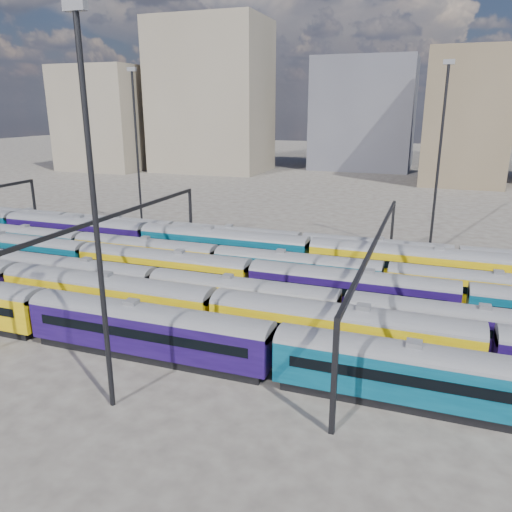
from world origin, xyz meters
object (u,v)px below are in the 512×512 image
(mast_2, at_px, (94,207))
(rake_0, at_px, (429,371))
(rake_1, at_px, (340,326))
(rake_2, at_px, (242,294))

(mast_2, bearing_deg, rake_0, 18.84)
(rake_1, xyz_separation_m, rake_2, (-10.42, 5.00, -0.38))
(rake_2, relative_size, mast_2, 5.31)
(rake_1, relative_size, rake_2, 0.82)
(rake_1, distance_m, rake_2, 11.56)
(rake_1, height_order, mast_2, mast_2)
(rake_2, distance_m, mast_2, 20.74)
(rake_0, height_order, mast_2, mast_2)
(rake_2, height_order, mast_2, mast_2)
(rake_1, bearing_deg, rake_0, -35.65)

